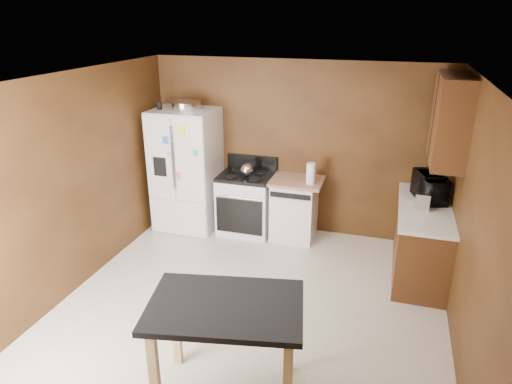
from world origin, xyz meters
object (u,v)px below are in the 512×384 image
at_px(refrigerator, 187,170).
at_px(gas_range, 246,202).
at_px(roasting_pan, 186,105).
at_px(dishwasher, 294,208).
at_px(kettle, 247,170).
at_px(pen_cup, 159,106).
at_px(island, 226,319).
at_px(green_canister, 312,175).
at_px(toaster, 423,199).
at_px(paper_towel, 311,174).
at_px(microwave, 430,188).

height_order(refrigerator, gas_range, refrigerator).
relative_size(roasting_pan, dishwasher, 0.47).
relative_size(roasting_pan, kettle, 2.28).
bearing_deg(pen_cup, island, -54.69).
relative_size(roasting_pan, gas_range, 0.38).
height_order(roasting_pan, kettle, roasting_pan).
relative_size(refrigerator, dishwasher, 2.02).
height_order(pen_cup, kettle, pen_cup).
distance_m(roasting_pan, island, 3.66).
bearing_deg(green_canister, island, -92.16).
bearing_deg(toaster, paper_towel, 168.24).
xyz_separation_m(green_canister, refrigerator, (-1.85, -0.17, -0.04)).
xyz_separation_m(pen_cup, paper_towel, (2.18, 0.08, -0.82)).
bearing_deg(roasting_pan, paper_towel, -2.22).
distance_m(kettle, paper_towel, 0.92).
bearing_deg(kettle, gas_range, 115.56).
relative_size(refrigerator, island, 1.31).
distance_m(roasting_pan, refrigerator, 0.95).
bearing_deg(island, refrigerator, 120.09).
distance_m(green_canister, island, 3.17).
xyz_separation_m(kettle, paper_towel, (0.92, -0.01, 0.04)).
bearing_deg(green_canister, roasting_pan, -176.32).
bearing_deg(kettle, paper_towel, -0.42).
height_order(kettle, island, kettle).
bearing_deg(paper_towel, microwave, -5.80).
height_order(gas_range, island, gas_range).
bearing_deg(kettle, toaster, -10.40).
relative_size(kettle, toaster, 0.68).
relative_size(toaster, gas_range, 0.25).
bearing_deg(kettle, pen_cup, -176.11).
height_order(toaster, refrigerator, refrigerator).
height_order(paper_towel, dishwasher, paper_towel).
xyz_separation_m(paper_towel, toaster, (1.44, -0.43, -0.04)).
bearing_deg(kettle, island, -75.16).
height_order(roasting_pan, paper_towel, roasting_pan).
height_order(microwave, dishwasher, microwave).
distance_m(pen_cup, toaster, 3.74).
xyz_separation_m(paper_towel, microwave, (1.52, -0.15, 0.02)).
relative_size(pen_cup, refrigerator, 0.06).
bearing_deg(pen_cup, dishwasher, 5.22).
height_order(green_canister, microwave, microwave).
relative_size(toaster, island, 0.20).
height_order(pen_cup, dishwasher, pen_cup).
xyz_separation_m(roasting_pan, island, (1.71, -3.05, -1.08)).
distance_m(microwave, refrigerator, 3.39).
bearing_deg(microwave, toaster, 146.12).
distance_m(toaster, gas_range, 2.50).
bearing_deg(toaster, refrigerator, 177.16).
bearing_deg(toaster, microwave, 78.18).
bearing_deg(gas_range, dishwasher, 1.94).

